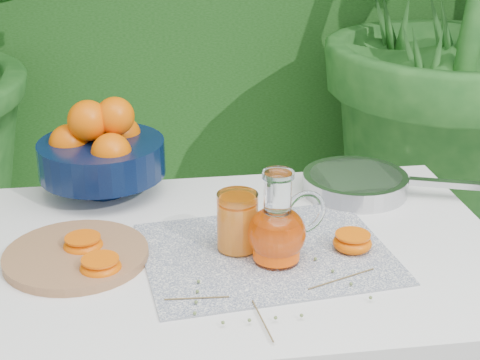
{
  "coord_description": "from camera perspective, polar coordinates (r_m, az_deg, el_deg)",
  "views": [
    {
      "loc": [
        -0.03,
        -1.22,
        1.41
      ],
      "look_at": [
        0.15,
        0.02,
        0.88
      ],
      "focal_mm": 55.0,
      "sensor_mm": 36.0,
      "label": 1
    }
  ],
  "objects": [
    {
      "name": "fruit_bowl",
      "position": [
        1.62,
        -10.75,
        2.3
      ],
      "size": [
        0.35,
        0.35,
        0.22
      ],
      "color": "black",
      "rests_on": "white_table"
    },
    {
      "name": "white_table",
      "position": [
        1.44,
        0.12,
        -8.09
      ],
      "size": [
        1.0,
        0.7,
        0.75
      ],
      "color": "white",
      "rests_on": "ground"
    },
    {
      "name": "orange_halves",
      "position": [
        1.35,
        -4.62,
        -5.52
      ],
      "size": [
        0.58,
        0.17,
        0.04
      ],
      "color": "#F06202",
      "rests_on": "white_table"
    },
    {
      "name": "thyme_sprigs",
      "position": [
        1.23,
        2.45,
        -9.06
      ],
      "size": [
        0.37,
        0.24,
        0.01
      ],
      "color": "brown",
      "rests_on": "white_table"
    },
    {
      "name": "juice_tumbler",
      "position": [
        1.36,
        -0.19,
        -3.36
      ],
      "size": [
        0.09,
        0.09,
        0.11
      ],
      "color": "white",
      "rests_on": "white_table"
    },
    {
      "name": "juice_pitcher",
      "position": [
        1.32,
        2.96,
        -3.92
      ],
      "size": [
        0.16,
        0.13,
        0.17
      ],
      "color": "white",
      "rests_on": "white_table"
    },
    {
      "name": "placemat",
      "position": [
        1.38,
        2.03,
        -5.67
      ],
      "size": [
        0.49,
        0.4,
        0.0
      ],
      "primitive_type": "cube",
      "rotation": [
        0.0,
        0.0,
        0.11
      ],
      "color": "#0B1740",
      "rests_on": "white_table"
    },
    {
      "name": "saute_pan",
      "position": [
        1.64,
        9.04,
        -0.19
      ],
      "size": [
        0.42,
        0.29,
        0.04
      ],
      "color": "#ADAEB1",
      "rests_on": "white_table"
    },
    {
      "name": "cutting_board",
      "position": [
        1.39,
        -12.59,
        -5.73
      ],
      "size": [
        0.29,
        0.29,
        0.02
      ],
      "primitive_type": "cylinder",
      "rotation": [
        0.0,
        0.0,
        0.12
      ],
      "color": "#9B6B46",
      "rests_on": "white_table"
    }
  ]
}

